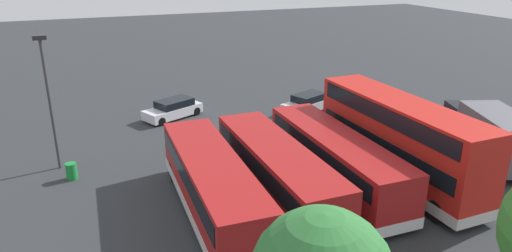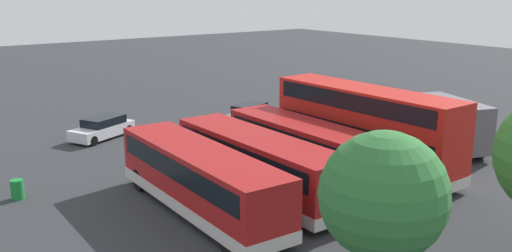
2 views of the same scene
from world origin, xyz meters
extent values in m
plane|color=#2D3033|center=(0.00, 0.00, 0.00)|extent=(140.00, 140.00, 0.00)
cube|color=red|center=(-5.33, 10.60, 2.45)|extent=(2.82, 11.63, 4.20)
cube|color=silver|center=(-5.33, 10.60, 0.62)|extent=(2.86, 11.67, 0.55)
cube|color=black|center=(-5.33, 10.60, 2.25)|extent=(2.86, 10.83, 0.90)
cube|color=black|center=(-5.33, 10.60, 3.95)|extent=(2.86, 10.83, 0.90)
cube|color=black|center=(-5.19, 4.79, 2.25)|extent=(2.25, 0.11, 1.10)
cylinder|color=black|center=(-4.10, 6.24, 0.55)|extent=(0.33, 1.11, 1.10)
cylinder|color=black|center=(-6.35, 6.19, 0.55)|extent=(0.33, 1.11, 1.10)
cylinder|color=black|center=(-4.31, 15.02, 0.55)|extent=(0.33, 1.11, 1.10)
cylinder|color=black|center=(-6.56, 14.96, 0.55)|extent=(0.33, 1.11, 1.10)
cube|color=#A51919|center=(-1.73, 10.15, 1.65)|extent=(2.61, 11.06, 2.60)
cube|color=silver|center=(-1.73, 10.15, 0.62)|extent=(2.65, 11.10, 0.55)
cube|color=black|center=(-1.73, 10.15, 2.25)|extent=(2.67, 10.26, 0.90)
cube|color=black|center=(-1.76, 4.59, 2.25)|extent=(2.25, 0.07, 1.10)
cylinder|color=black|center=(-0.63, 6.02, 0.55)|extent=(0.31, 1.10, 1.10)
cylinder|color=black|center=(-2.88, 6.03, 0.55)|extent=(0.31, 1.10, 1.10)
cylinder|color=black|center=(-0.58, 14.26, 0.55)|extent=(0.31, 1.10, 1.10)
cylinder|color=black|center=(-2.83, 14.27, 0.55)|extent=(0.31, 1.10, 1.10)
cube|color=#A51919|center=(1.79, 10.41, 1.65)|extent=(2.59, 10.88, 2.60)
cube|color=silver|center=(1.79, 10.41, 0.62)|extent=(2.63, 10.92, 0.55)
cube|color=black|center=(1.79, 10.41, 2.25)|extent=(2.65, 10.08, 0.90)
cube|color=black|center=(1.81, 4.94, 2.25)|extent=(2.25, 0.07, 1.10)
cylinder|color=black|center=(2.93, 6.37, 0.55)|extent=(0.30, 1.10, 1.10)
cylinder|color=black|center=(0.68, 6.37, 0.55)|extent=(0.30, 1.10, 1.10)
cylinder|color=black|center=(2.90, 14.45, 0.55)|extent=(0.30, 1.10, 1.10)
cylinder|color=black|center=(0.65, 14.44, 0.55)|extent=(0.30, 1.10, 1.10)
cube|color=#A51919|center=(5.19, 10.62, 1.65)|extent=(2.88, 11.27, 2.60)
cube|color=silver|center=(5.19, 10.62, 0.62)|extent=(2.93, 11.31, 0.55)
cube|color=black|center=(5.19, 10.62, 2.25)|extent=(2.92, 10.48, 0.90)
cube|color=black|center=(5.02, 4.99, 2.25)|extent=(2.25, 0.13, 1.10)
cylinder|color=black|center=(6.19, 6.39, 0.55)|extent=(0.33, 1.11, 1.10)
cylinder|color=black|center=(3.94, 6.46, 0.55)|extent=(0.33, 1.11, 1.10)
cylinder|color=black|center=(4.19, 14.86, 0.55)|extent=(0.33, 1.11, 1.10)
cube|color=#595960|center=(-11.90, 11.29, 1.80)|extent=(4.19, 6.02, 2.80)
cube|color=black|center=(-13.15, 7.75, 1.50)|extent=(3.02, 2.72, 2.20)
cylinder|color=black|center=(-12.09, 7.37, 0.50)|extent=(0.60, 1.04, 1.00)
cylinder|color=black|center=(-14.22, 8.13, 0.50)|extent=(0.60, 1.04, 1.00)
cylinder|color=black|center=(-10.26, 12.56, 0.50)|extent=(0.60, 1.04, 1.00)
cube|color=silver|center=(3.95, -4.21, 0.53)|extent=(4.84, 3.53, 0.70)
cube|color=black|center=(3.77, -4.30, 1.15)|extent=(3.14, 2.63, 0.55)
cylinder|color=black|center=(5.12, -2.79, 0.32)|extent=(0.67, 0.47, 0.64)
cylinder|color=black|center=(5.79, -4.24, 0.32)|extent=(0.67, 0.47, 0.64)
cylinder|color=black|center=(2.12, -4.18, 0.32)|extent=(0.67, 0.47, 0.64)
cylinder|color=black|center=(2.79, -5.64, 0.32)|extent=(0.67, 0.47, 0.64)
cube|color=silver|center=(-6.33, -1.80, 0.53)|extent=(4.78, 3.38, 0.70)
cube|color=black|center=(-6.52, -1.87, 1.15)|extent=(3.08, 2.54, 0.55)
cylinder|color=black|center=(-5.16, -0.43, 0.32)|extent=(0.68, 0.45, 0.64)
cylinder|color=black|center=(-4.53, -1.91, 0.32)|extent=(0.68, 0.45, 0.64)
cylinder|color=black|center=(-8.13, -1.69, 0.32)|extent=(0.68, 0.45, 0.64)
cylinder|color=black|center=(-7.51, -3.16, 0.32)|extent=(0.68, 0.45, 0.64)
cylinder|color=#38383D|center=(12.05, 2.18, 3.74)|extent=(0.16, 0.16, 7.48)
cube|color=#262628|center=(12.05, 2.18, 7.63)|extent=(0.70, 0.30, 0.24)
cylinder|color=#197F33|center=(11.41, 4.00, 0.47)|extent=(0.60, 0.60, 0.95)
camera|label=1|loc=(10.52, 29.57, 11.79)|focal=32.75mm
camera|label=2|loc=(17.24, 31.22, 9.98)|focal=39.59mm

